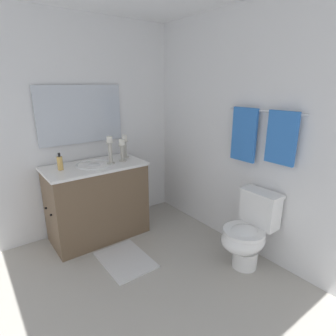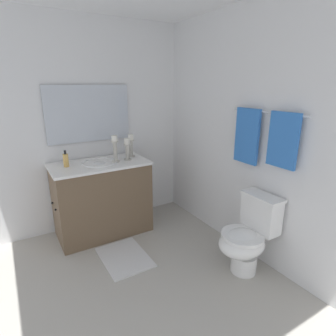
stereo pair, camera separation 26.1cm
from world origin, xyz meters
name	(u,v)px [view 2 (the right image)]	position (x,y,z in m)	size (l,w,h in m)	color
floor	(149,295)	(0.00, 0.00, -0.01)	(3.07, 2.43, 0.02)	#B2ADA3
wall_back	(261,139)	(0.00, 1.21, 1.23)	(3.07, 0.04, 2.45)	white
wall_left	(87,128)	(-1.54, 0.00, 1.23)	(0.04, 2.43, 2.45)	white
vanity_cabinet	(102,198)	(-1.21, 0.02, 0.44)	(0.58, 1.08, 0.87)	brown
sink_basin	(100,166)	(-1.21, 0.02, 0.83)	(0.40, 0.40, 0.24)	white
mirror	(89,114)	(-1.49, 0.02, 1.39)	(0.02, 0.96, 0.64)	silver
candle_holder_tall	(131,145)	(-1.29, 0.44, 1.01)	(0.09, 0.09, 0.27)	#B7B2A5
candle_holder_short	(127,149)	(-1.16, 0.34, 1.00)	(0.09, 0.09, 0.25)	#B7B2A5
candle_holder_mid	(115,148)	(-1.15, 0.19, 1.03)	(0.09, 0.09, 0.30)	#B7B2A5
soap_bottle	(66,160)	(-1.25, -0.33, 0.94)	(0.06, 0.06, 0.18)	#E5B259
toilet	(247,237)	(0.19, 0.93, 0.37)	(0.39, 0.54, 0.75)	white
towel_bar	(268,112)	(0.09, 1.15, 1.48)	(0.02, 0.02, 0.80)	silver
towel_near_vanity	(247,136)	(-0.11, 1.14, 1.24)	(0.28, 0.03, 0.53)	blue
towel_center	(283,140)	(0.29, 1.14, 1.27)	(0.28, 0.03, 0.47)	blue
bath_mat	(125,257)	(-0.59, 0.02, 0.01)	(0.60, 0.44, 0.02)	silver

